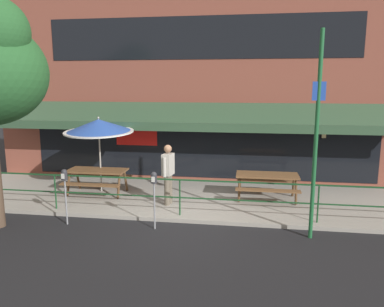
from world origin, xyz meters
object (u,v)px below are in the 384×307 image
(patio_umbrella_left, at_px, (99,126))
(street_sign_pole, at_px, (316,136))
(parking_meter_far, at_px, (154,183))
(picnic_table_left, at_px, (97,175))
(picnic_table_centre, at_px, (267,179))
(pedestrian_walking, at_px, (168,171))
(parking_meter_near, at_px, (65,180))

(patio_umbrella_left, relative_size, street_sign_pole, 0.51)
(parking_meter_far, bearing_deg, patio_umbrella_left, 132.91)
(parking_meter_far, bearing_deg, picnic_table_left, 136.26)
(picnic_table_left, relative_size, street_sign_pole, 0.39)
(picnic_table_left, distance_m, patio_umbrella_left, 1.50)
(picnic_table_left, relative_size, parking_meter_far, 1.27)
(picnic_table_centre, xyz_separation_m, street_sign_pole, (0.89, -2.47, 1.66))
(picnic_table_left, height_order, parking_meter_far, parking_meter_far)
(patio_umbrella_left, height_order, pedestrian_walking, patio_umbrella_left)
(patio_umbrella_left, distance_m, street_sign_pole, 6.58)
(pedestrian_walking, bearing_deg, patio_umbrella_left, 158.00)
(parking_meter_near, bearing_deg, pedestrian_walking, 36.55)
(picnic_table_left, bearing_deg, street_sign_pole, -20.60)
(street_sign_pole, bearing_deg, patio_umbrella_left, 157.07)
(picnic_table_left, distance_m, street_sign_pole, 6.68)
(street_sign_pole, bearing_deg, parking_meter_far, -179.61)
(parking_meter_far, distance_m, street_sign_pole, 3.85)
(pedestrian_walking, xyz_separation_m, street_sign_pole, (3.66, -1.60, 1.31))
(patio_umbrella_left, distance_m, parking_meter_near, 2.83)
(parking_meter_near, bearing_deg, picnic_table_left, 93.82)
(pedestrian_walking, bearing_deg, picnic_table_left, 164.12)
(patio_umbrella_left, bearing_deg, pedestrian_walking, -22.00)
(picnic_table_left, relative_size, pedestrian_walking, 1.05)
(picnic_table_centre, bearing_deg, street_sign_pole, -70.29)
(picnic_table_centre, relative_size, parking_meter_near, 1.27)
(picnic_table_left, bearing_deg, patio_umbrella_left, 90.00)
(pedestrian_walking, bearing_deg, picnic_table_centre, 17.49)
(picnic_table_centre, distance_m, street_sign_pole, 3.10)
(street_sign_pole, bearing_deg, parking_meter_near, -179.38)
(parking_meter_far, relative_size, street_sign_pole, 0.31)
(parking_meter_near, bearing_deg, patio_umbrella_left, 93.40)
(patio_umbrella_left, height_order, street_sign_pole, street_sign_pole)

